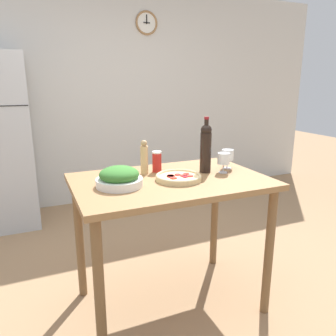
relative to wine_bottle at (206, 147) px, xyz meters
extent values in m
plane|color=#9E7A56|center=(-0.28, -0.05, -1.07)|extent=(14.00, 14.00, 0.00)
cube|color=silver|center=(-0.28, 2.22, 0.23)|extent=(6.40, 0.06, 2.60)
torus|color=#997047|center=(0.38, 2.18, 1.11)|extent=(0.28, 0.03, 0.28)
cylinder|color=white|center=(0.38, 2.18, 1.11)|extent=(0.24, 0.01, 0.24)
cube|color=black|center=(0.38, 2.17, 1.11)|extent=(0.08, 0.01, 0.01)
cube|color=black|center=(0.38, 2.17, 1.15)|extent=(0.01, 0.01, 0.11)
cube|color=olive|center=(-0.28, -0.05, -0.19)|extent=(1.20, 0.78, 0.04)
cylinder|color=brown|center=(-0.82, -0.38, -0.64)|extent=(0.06, 0.06, 0.86)
cylinder|color=brown|center=(0.26, -0.38, -0.64)|extent=(0.06, 0.06, 0.86)
cylinder|color=brown|center=(-0.82, 0.28, -0.64)|extent=(0.06, 0.06, 0.86)
cylinder|color=brown|center=(0.26, 0.28, -0.64)|extent=(0.06, 0.06, 0.86)
cylinder|color=black|center=(0.00, 0.00, -0.04)|extent=(0.07, 0.07, 0.27)
sphere|color=black|center=(0.00, 0.00, 0.11)|extent=(0.07, 0.07, 0.07)
cylinder|color=black|center=(0.00, 0.00, 0.15)|extent=(0.03, 0.03, 0.07)
cylinder|color=maroon|center=(0.00, 0.00, 0.19)|extent=(0.03, 0.03, 0.02)
cylinder|color=silver|center=(0.10, -0.06, -0.17)|extent=(0.06, 0.06, 0.00)
cylinder|color=silver|center=(0.10, -0.06, -0.14)|extent=(0.01, 0.01, 0.06)
cylinder|color=white|center=(0.10, -0.06, -0.07)|extent=(0.08, 0.08, 0.07)
cylinder|color=maroon|center=(0.10, -0.06, -0.10)|extent=(0.07, 0.07, 0.01)
cylinder|color=silver|center=(0.19, 0.02, -0.17)|extent=(0.06, 0.06, 0.00)
cylinder|color=silver|center=(0.19, 0.02, -0.14)|extent=(0.01, 0.01, 0.06)
cylinder|color=white|center=(0.19, 0.02, -0.07)|extent=(0.08, 0.08, 0.07)
cylinder|color=maroon|center=(0.19, 0.02, -0.10)|extent=(0.07, 0.07, 0.01)
cylinder|color=tan|center=(-0.39, 0.12, -0.08)|extent=(0.05, 0.05, 0.19)
sphere|color=tan|center=(-0.39, 0.12, 0.03)|extent=(0.04, 0.04, 0.04)
cylinder|color=white|center=(-0.61, -0.07, -0.15)|extent=(0.27, 0.27, 0.05)
ellipsoid|color=#38752D|center=(-0.61, -0.07, -0.10)|extent=(0.23, 0.23, 0.10)
cylinder|color=#DBC189|center=(-0.24, -0.10, -0.16)|extent=(0.28, 0.28, 0.02)
torus|color=#DBC189|center=(-0.24, -0.10, -0.14)|extent=(0.28, 0.28, 0.02)
cylinder|color=red|center=(-0.21, -0.13, -0.14)|extent=(0.03, 0.03, 0.01)
cylinder|color=red|center=(-0.29, -0.13, -0.14)|extent=(0.04, 0.04, 0.01)
cylinder|color=red|center=(-0.29, -0.08, -0.14)|extent=(0.05, 0.05, 0.01)
cylinder|color=red|center=(-0.18, -0.13, -0.14)|extent=(0.04, 0.04, 0.01)
cylinder|color=red|center=(-0.24, -0.07, -0.14)|extent=(0.04, 0.04, 0.01)
cylinder|color=red|center=(-0.29, -0.09, -0.14)|extent=(0.05, 0.05, 0.01)
cylinder|color=red|center=(-0.21, -0.10, -0.14)|extent=(0.04, 0.04, 0.01)
cylinder|color=red|center=(-0.29, -0.08, -0.14)|extent=(0.04, 0.04, 0.01)
cylinder|color=red|center=(-0.18, -0.08, -0.14)|extent=(0.04, 0.04, 0.01)
cylinder|color=#B2231E|center=(-0.29, 0.13, -0.11)|extent=(0.06, 0.06, 0.13)
cylinder|color=white|center=(-0.29, 0.13, -0.04)|extent=(0.06, 0.06, 0.01)
camera|label=1|loc=(-1.07, -1.85, 0.42)|focal=35.00mm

